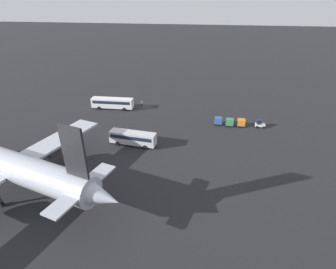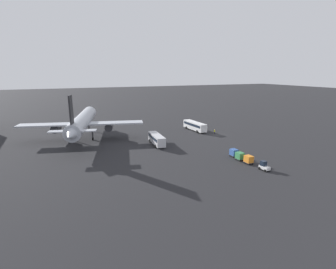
# 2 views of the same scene
# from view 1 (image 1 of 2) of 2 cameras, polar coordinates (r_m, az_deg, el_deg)

# --- Properties ---
(ground_plane) EXTENTS (600.00, 600.00, 0.00)m
(ground_plane) POSITION_cam_1_polar(r_m,az_deg,el_deg) (82.97, -4.81, 6.13)
(ground_plane) COLOR #232326
(airplane) EXTENTS (45.33, 39.12, 16.06)m
(airplane) POSITION_cam_1_polar(r_m,az_deg,el_deg) (50.91, -32.25, -5.33)
(airplane) COLOR #B2B7C1
(airplane) RESTS_ON ground
(shuttle_bus_near) EXTENTS (12.74, 3.60, 3.28)m
(shuttle_bus_near) POSITION_cam_1_polar(r_m,az_deg,el_deg) (82.02, -11.99, 6.83)
(shuttle_bus_near) COLOR white
(shuttle_bus_near) RESTS_ON ground
(shuttle_bus_far) EXTENTS (10.90, 3.61, 3.18)m
(shuttle_bus_far) POSITION_cam_1_polar(r_m,az_deg,el_deg) (60.26, -7.66, -0.62)
(shuttle_bus_far) COLOR silver
(shuttle_bus_far) RESTS_ON ground
(baggage_tug) EXTENTS (2.49, 1.78, 2.10)m
(baggage_tug) POSITION_cam_1_polar(r_m,az_deg,el_deg) (72.55, 19.32, 2.19)
(baggage_tug) COLOR white
(baggage_tug) RESTS_ON ground
(worker_person) EXTENTS (0.38, 0.38, 1.74)m
(worker_person) POSITION_cam_1_polar(r_m,az_deg,el_deg) (83.00, -5.75, 6.74)
(worker_person) COLOR #1E1E2D
(worker_person) RESTS_ON ground
(cargo_cart_orange) EXTENTS (2.01, 1.70, 2.06)m
(cargo_cart_orange) POSITION_cam_1_polar(r_m,az_deg,el_deg) (71.35, 15.66, 2.55)
(cargo_cart_orange) COLOR #38383D
(cargo_cart_orange) RESTS_ON ground
(cargo_cart_green) EXTENTS (2.01, 1.70, 2.06)m
(cargo_cart_green) POSITION_cam_1_polar(r_m,az_deg,el_deg) (70.82, 13.28, 2.66)
(cargo_cart_green) COLOR #38383D
(cargo_cart_green) RESTS_ON ground
(cargo_cart_blue) EXTENTS (2.01, 1.70, 2.06)m
(cargo_cart_blue) POSITION_cam_1_polar(r_m,az_deg,el_deg) (71.07, 10.88, 3.00)
(cargo_cart_blue) COLOR #38383D
(cargo_cart_blue) RESTS_ON ground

